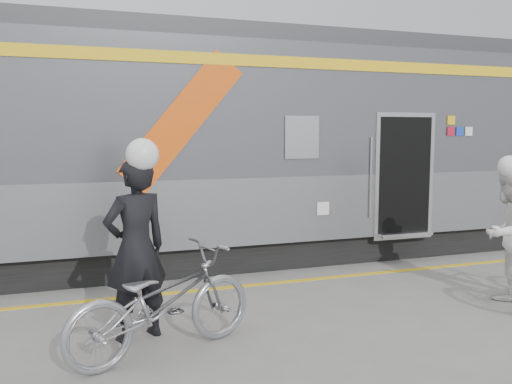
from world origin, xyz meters
name	(u,v)px	position (x,y,z in m)	size (l,w,h in m)	color
ground	(356,329)	(0.00, 0.00, 0.00)	(90.00, 90.00, 0.00)	slate
train	(260,147)	(0.28, 4.19, 2.05)	(24.00, 3.17, 4.10)	black
safety_strip	(287,282)	(0.00, 2.15, 0.00)	(24.00, 0.12, 0.01)	yellow
man	(136,249)	(-2.49, 0.56, 1.03)	(0.75, 0.49, 2.07)	black
bicycle_left	(163,302)	(-2.29, 0.01, 0.57)	(0.76, 2.17, 1.14)	#95979C
woman	(507,233)	(2.60, 0.39, 0.92)	(0.90, 0.70, 1.85)	white
helmet_man	(133,140)	(-2.49, 0.56, 2.25)	(0.36, 0.36, 0.36)	white
helmet_woman	(511,157)	(2.60, 0.39, 1.99)	(0.30, 0.30, 0.30)	white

